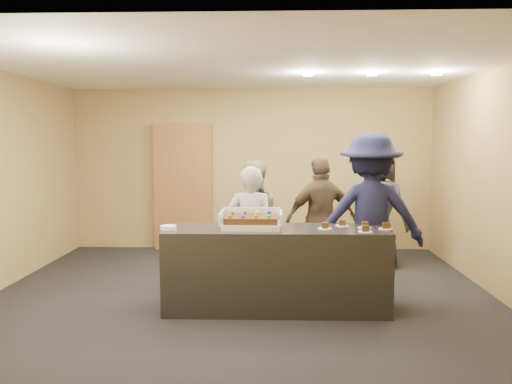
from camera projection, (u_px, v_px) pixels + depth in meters
room at (242, 182)px, 5.93m from camera, size 6.04×6.00×2.70m
serving_counter at (276, 269)px, 5.44m from camera, size 2.41×0.73×0.90m
storage_cabinet at (183, 187)px, 8.40m from camera, size 0.97×0.15×2.12m
cake_box at (251, 223)px, 5.42m from camera, size 0.66×0.46×0.20m
sheet_cake at (251, 219)px, 5.39m from camera, size 0.57×0.39×0.11m
plate_stack at (168, 227)px, 5.31m from camera, size 0.17×0.17×0.04m
slice_a at (325, 227)px, 5.35m from camera, size 0.15×0.15×0.07m
slice_b at (342, 224)px, 5.52m from camera, size 0.15×0.15×0.07m
slice_c at (365, 230)px, 5.16m from camera, size 0.15×0.15×0.07m
slice_d at (365, 226)px, 5.40m from camera, size 0.15×0.15×0.07m
slice_e at (386, 227)px, 5.33m from camera, size 0.15×0.15×0.07m
person_server_grey at (250, 232)px, 5.86m from camera, size 0.57×0.39×1.55m
person_sage_man at (252, 223)px, 6.33m from camera, size 0.88×0.74×1.59m
person_navy_man at (370, 216)px, 5.79m from camera, size 1.28×0.78×1.93m
person_brown_extra at (321, 219)px, 6.47m from camera, size 1.04×0.67×1.64m
person_dark_suit at (379, 208)px, 7.28m from camera, size 1.00×0.96×1.72m
ceiling_spotlights at (372, 74)px, 6.24m from camera, size 1.72×0.12×0.03m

